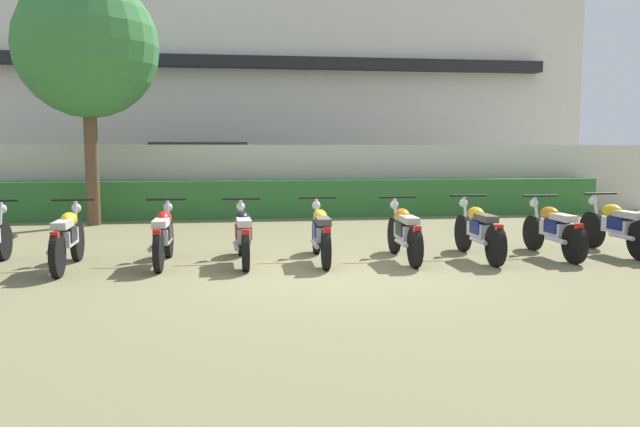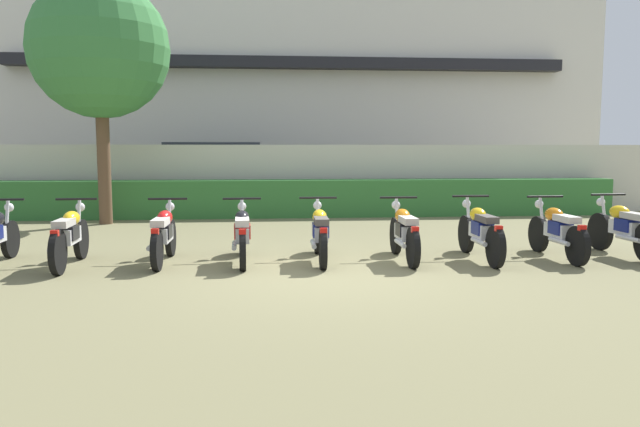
{
  "view_description": "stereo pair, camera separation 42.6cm",
  "coord_description": "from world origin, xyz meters",
  "px_view_note": "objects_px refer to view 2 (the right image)",
  "views": [
    {
      "loc": [
        -1.25,
        -8.11,
        1.71
      ],
      "look_at": [
        0.0,
        1.21,
        0.7
      ],
      "focal_mm": 33.97,
      "sensor_mm": 36.0,
      "label": 1
    },
    {
      "loc": [
        -0.82,
        -8.16,
        1.71
      ],
      "look_at": [
        0.0,
        1.21,
        0.7
      ],
      "focal_mm": 33.97,
      "sensor_mm": 36.0,
      "label": 2
    }
  ],
  "objects_px": {
    "motorcycle_in_row_5": "(404,232)",
    "motorcycle_in_row_6": "(480,231)",
    "motorcycle_in_row_4": "(320,232)",
    "motorcycle_in_row_7": "(557,230)",
    "tree_near_inspector": "(100,49)",
    "motorcycle_in_row_8": "(624,228)",
    "motorcycle_in_row_3": "(242,233)",
    "motorcycle_in_row_2": "(164,234)",
    "parked_car": "(219,175)",
    "motorcycle_in_row_1": "(70,236)"
  },
  "relations": [
    {
      "from": "motorcycle_in_row_5",
      "to": "motorcycle_in_row_6",
      "type": "height_order",
      "value": "motorcycle_in_row_6"
    },
    {
      "from": "motorcycle_in_row_4",
      "to": "motorcycle_in_row_6",
      "type": "bearing_deg",
      "value": -91.37
    },
    {
      "from": "motorcycle_in_row_5",
      "to": "motorcycle_in_row_7",
      "type": "xyz_separation_m",
      "value": [
        2.42,
        -0.03,
        -0.0
      ]
    },
    {
      "from": "tree_near_inspector",
      "to": "motorcycle_in_row_8",
      "type": "xyz_separation_m",
      "value": [
        9.32,
        -5.05,
        -3.45
      ]
    },
    {
      "from": "motorcycle_in_row_3",
      "to": "motorcycle_in_row_2",
      "type": "bearing_deg",
      "value": 86.65
    },
    {
      "from": "parked_car",
      "to": "motorcycle_in_row_1",
      "type": "bearing_deg",
      "value": -100.09
    },
    {
      "from": "motorcycle_in_row_1",
      "to": "motorcycle_in_row_7",
      "type": "height_order",
      "value": "motorcycle_in_row_1"
    },
    {
      "from": "tree_near_inspector",
      "to": "motorcycle_in_row_2",
      "type": "distance_m",
      "value": 6.43
    },
    {
      "from": "parked_car",
      "to": "motorcycle_in_row_6",
      "type": "relative_size",
      "value": 2.31
    },
    {
      "from": "tree_near_inspector",
      "to": "motorcycle_in_row_6",
      "type": "xyz_separation_m",
      "value": [
        6.94,
        -5.13,
        -3.45
      ]
    },
    {
      "from": "motorcycle_in_row_3",
      "to": "motorcycle_in_row_7",
      "type": "bearing_deg",
      "value": -94.01
    },
    {
      "from": "motorcycle_in_row_5",
      "to": "motorcycle_in_row_8",
      "type": "xyz_separation_m",
      "value": [
        3.56,
        0.05,
        0.01
      ]
    },
    {
      "from": "motorcycle_in_row_1",
      "to": "motorcycle_in_row_5",
      "type": "height_order",
      "value": "motorcycle_in_row_1"
    },
    {
      "from": "motorcycle_in_row_4",
      "to": "motorcycle_in_row_7",
      "type": "relative_size",
      "value": 1.04
    },
    {
      "from": "motorcycle_in_row_6",
      "to": "motorcycle_in_row_8",
      "type": "distance_m",
      "value": 2.38
    },
    {
      "from": "parked_car",
      "to": "motorcycle_in_row_7",
      "type": "bearing_deg",
      "value": -57.41
    },
    {
      "from": "motorcycle_in_row_4",
      "to": "tree_near_inspector",
      "type": "bearing_deg",
      "value": 43.17
    },
    {
      "from": "motorcycle_in_row_5",
      "to": "motorcycle_in_row_6",
      "type": "relative_size",
      "value": 0.93
    },
    {
      "from": "motorcycle_in_row_7",
      "to": "motorcycle_in_row_1",
      "type": "bearing_deg",
      "value": 89.22
    },
    {
      "from": "motorcycle_in_row_8",
      "to": "motorcycle_in_row_4",
      "type": "bearing_deg",
      "value": 87.07
    },
    {
      "from": "motorcycle_in_row_5",
      "to": "parked_car",
      "type": "bearing_deg",
      "value": 21.92
    },
    {
      "from": "motorcycle_in_row_2",
      "to": "motorcycle_in_row_8",
      "type": "height_order",
      "value": "motorcycle_in_row_8"
    },
    {
      "from": "motorcycle_in_row_2",
      "to": "motorcycle_in_row_8",
      "type": "bearing_deg",
      "value": -90.37
    },
    {
      "from": "motorcycle_in_row_5",
      "to": "motorcycle_in_row_8",
      "type": "distance_m",
      "value": 3.56
    },
    {
      "from": "motorcycle_in_row_5",
      "to": "motorcycle_in_row_4",
      "type": "bearing_deg",
      "value": 86.51
    },
    {
      "from": "motorcycle_in_row_1",
      "to": "motorcycle_in_row_4",
      "type": "relative_size",
      "value": 0.97
    },
    {
      "from": "motorcycle_in_row_5",
      "to": "motorcycle_in_row_2",
      "type": "bearing_deg",
      "value": 88.74
    },
    {
      "from": "parked_car",
      "to": "motorcycle_in_row_2",
      "type": "bearing_deg",
      "value": -91.76
    },
    {
      "from": "tree_near_inspector",
      "to": "motorcycle_in_row_3",
      "type": "height_order",
      "value": "tree_near_inspector"
    },
    {
      "from": "parked_car",
      "to": "motorcycle_in_row_1",
      "type": "height_order",
      "value": "parked_car"
    },
    {
      "from": "motorcycle_in_row_2",
      "to": "motorcycle_in_row_3",
      "type": "relative_size",
      "value": 0.95
    },
    {
      "from": "parked_car",
      "to": "motorcycle_in_row_4",
      "type": "relative_size",
      "value": 2.35
    },
    {
      "from": "motorcycle_in_row_4",
      "to": "motorcycle_in_row_5",
      "type": "distance_m",
      "value": 1.29
    },
    {
      "from": "tree_near_inspector",
      "to": "motorcycle_in_row_2",
      "type": "xyz_separation_m",
      "value": [
        2.13,
        -4.98,
        -3.46
      ]
    },
    {
      "from": "motorcycle_in_row_1",
      "to": "motorcycle_in_row_6",
      "type": "height_order",
      "value": "motorcycle_in_row_1"
    },
    {
      "from": "motorcycle_in_row_1",
      "to": "parked_car",
      "type": "bearing_deg",
      "value": -11.98
    },
    {
      "from": "parked_car",
      "to": "tree_near_inspector",
      "type": "bearing_deg",
      "value": -121.57
    },
    {
      "from": "motorcycle_in_row_2",
      "to": "motorcycle_in_row_1",
      "type": "bearing_deg",
      "value": 96.62
    },
    {
      "from": "motorcycle_in_row_3",
      "to": "motorcycle_in_row_5",
      "type": "distance_m",
      "value": 2.46
    },
    {
      "from": "motorcycle_in_row_1",
      "to": "motorcycle_in_row_3",
      "type": "distance_m",
      "value": 2.49
    },
    {
      "from": "tree_near_inspector",
      "to": "motorcycle_in_row_2",
      "type": "bearing_deg",
      "value": -66.87
    },
    {
      "from": "motorcycle_in_row_1",
      "to": "motorcycle_in_row_6",
      "type": "xyz_separation_m",
      "value": [
        6.13,
        0.0,
        -0.0
      ]
    },
    {
      "from": "motorcycle_in_row_5",
      "to": "motorcycle_in_row_8",
      "type": "relative_size",
      "value": 0.97
    },
    {
      "from": "motorcycle_in_row_1",
      "to": "motorcycle_in_row_3",
      "type": "bearing_deg",
      "value": -89.65
    },
    {
      "from": "motorcycle_in_row_1",
      "to": "motorcycle_in_row_6",
      "type": "bearing_deg",
      "value": -92.66
    },
    {
      "from": "motorcycle_in_row_2",
      "to": "motorcycle_in_row_6",
      "type": "bearing_deg",
      "value": -91.61
    },
    {
      "from": "motorcycle_in_row_6",
      "to": "motorcycle_in_row_7",
      "type": "xyz_separation_m",
      "value": [
        1.24,
        -0.0,
        -0.01
      ]
    },
    {
      "from": "motorcycle_in_row_4",
      "to": "motorcycle_in_row_7",
      "type": "height_order",
      "value": "motorcycle_in_row_7"
    },
    {
      "from": "motorcycle_in_row_3",
      "to": "motorcycle_in_row_6",
      "type": "bearing_deg",
      "value": -94.5
    },
    {
      "from": "motorcycle_in_row_2",
      "to": "tree_near_inspector",
      "type": "bearing_deg",
      "value": 23.29
    }
  ]
}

